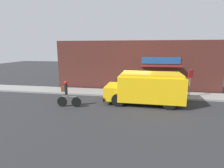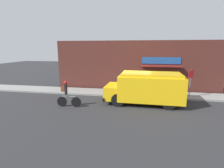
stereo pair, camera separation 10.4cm
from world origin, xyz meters
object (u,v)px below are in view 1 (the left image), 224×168
Objects in this scene: stop_sign_post at (190,79)px; trash_bin at (134,88)px; cyclist at (67,95)px; school_bus at (147,87)px.

stop_sign_post reaches higher than trash_bin.
school_bus is at bearing 14.76° from cyclist.
stop_sign_post is at bearing -5.42° from trash_bin.
stop_sign_post is at bearing 19.48° from cyclist.
stop_sign_post is 2.51× the size of trash_bin.
trash_bin is (-4.28, 0.41, -1.01)m from stop_sign_post.
trash_bin is at bearing 39.63° from cyclist.
cyclist is 0.82× the size of stop_sign_post.
stop_sign_post reaches higher than cyclist.
trash_bin is at bearing 174.58° from stop_sign_post.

